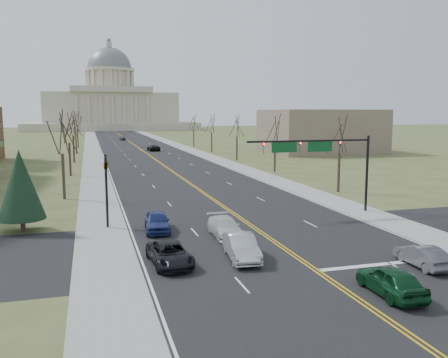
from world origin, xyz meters
TOP-DOWN VIEW (x-y plane):
  - ground at (0.00, 0.00)m, footprint 600.00×600.00m
  - road at (0.00, 110.00)m, footprint 20.00×380.00m
  - cross_road at (0.00, 6.00)m, footprint 120.00×14.00m
  - sidewalk_left at (-12.00, 110.00)m, footprint 4.00×380.00m
  - sidewalk_right at (12.00, 110.00)m, footprint 4.00×380.00m
  - center_line at (0.00, 110.00)m, footprint 0.42×380.00m
  - edge_line_left at (-9.80, 110.00)m, footprint 0.15×380.00m
  - edge_line_right at (9.80, 110.00)m, footprint 0.15×380.00m
  - stop_bar at (5.00, -1.00)m, footprint 9.50×0.50m
  - capitol at (0.00, 249.91)m, footprint 90.00×60.00m
  - signal_mast at (7.45, 13.50)m, footprint 12.12×0.44m
  - signal_left at (-11.50, 13.50)m, footprint 0.32×0.36m
  - tree_r_0 at (15.50, 24.00)m, footprint 3.74×3.74m
  - tree_l_0 at (-15.50, 28.00)m, footprint 3.96×3.96m
  - tree_r_1 at (15.50, 44.00)m, footprint 3.74×3.74m
  - tree_l_1 at (-15.50, 48.00)m, footprint 3.96×3.96m
  - tree_r_2 at (15.50, 64.00)m, footprint 3.74×3.74m
  - tree_l_2 at (-15.50, 68.00)m, footprint 3.96×3.96m
  - tree_r_3 at (15.50, 84.00)m, footprint 3.74×3.74m
  - tree_l_3 at (-15.50, 88.00)m, footprint 3.96×3.96m
  - tree_r_4 at (15.50, 104.00)m, footprint 3.74×3.74m
  - tree_l_4 at (-15.50, 108.00)m, footprint 3.96×3.96m
  - conifer_l at (-18.00, 14.00)m, footprint 3.64×3.64m
  - bldg_right_mass at (40.00, 76.00)m, footprint 25.00×20.00m
  - car_nb_inner_lead at (1.90, -5.46)m, footprint 1.96×4.59m
  - car_nb_outer_lead at (6.53, -2.04)m, footprint 1.55×4.11m
  - car_sb_inner_lead at (-3.60, 2.37)m, footprint 2.14×4.94m
  - car_sb_outer_lead at (-8.20, 2.53)m, footprint 2.58×5.02m
  - car_sb_inner_second at (-3.05, 8.13)m, footprint 2.05×4.95m
  - car_sb_outer_second at (-7.79, 11.07)m, footprint 2.24×4.80m
  - car_far_nb at (2.56, 91.34)m, footprint 2.85×5.57m
  - car_far_sb at (-1.50, 139.60)m, footprint 2.20×4.67m

SIDE VIEW (x-z plane):
  - ground at x=0.00m, z-range 0.00..0.00m
  - road at x=0.00m, z-range 0.00..0.01m
  - cross_road at x=0.00m, z-range 0.00..0.01m
  - sidewalk_left at x=-12.00m, z-range 0.00..0.03m
  - sidewalk_right at x=12.00m, z-range 0.00..0.03m
  - center_line at x=0.00m, z-range 0.01..0.02m
  - edge_line_left at x=-9.80m, z-range 0.01..0.02m
  - edge_line_right at x=9.80m, z-range 0.01..0.02m
  - stop_bar at x=5.00m, z-range 0.01..0.02m
  - car_nb_outer_lead at x=6.53m, z-range 0.01..1.35m
  - car_sb_outer_lead at x=-8.20m, z-range 0.01..1.37m
  - car_sb_inner_second at x=-3.05m, z-range 0.01..1.44m
  - car_far_nb at x=2.56m, z-range 0.01..1.52m
  - car_far_sb at x=-1.50m, z-range 0.01..1.56m
  - car_nb_inner_lead at x=1.90m, z-range 0.01..1.56m
  - car_sb_inner_lead at x=-3.60m, z-range 0.01..1.59m
  - car_sb_outer_second at x=-7.79m, z-range 0.01..1.60m
  - signal_left at x=-11.50m, z-range 0.71..6.71m
  - conifer_l at x=-18.00m, z-range 0.49..6.99m
  - bldg_right_mass at x=40.00m, z-range 0.00..10.00m
  - signal_mast at x=7.45m, z-range 2.16..9.36m
  - tree_r_0 at x=15.50m, z-range 2.30..10.80m
  - tree_r_1 at x=15.50m, z-range 2.30..10.80m
  - tree_r_2 at x=15.50m, z-range 2.30..10.80m
  - tree_r_3 at x=15.50m, z-range 2.30..10.80m
  - tree_r_4 at x=15.50m, z-range 2.30..10.80m
  - tree_l_0 at x=-15.50m, z-range 2.44..11.44m
  - tree_l_1 at x=-15.50m, z-range 2.44..11.44m
  - tree_l_2 at x=-15.50m, z-range 2.44..11.44m
  - tree_l_3 at x=-15.50m, z-range 2.44..11.44m
  - tree_l_4 at x=-15.50m, z-range 2.44..11.44m
  - capitol at x=0.00m, z-range -10.80..39.20m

